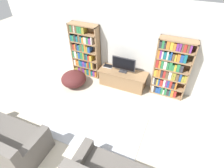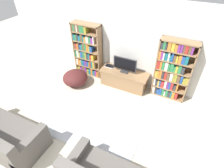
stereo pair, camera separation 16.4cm
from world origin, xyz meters
The scene contains 9 objects.
wall_back centered at (0.00, 4.23, 1.30)m, with size 8.80×0.06×2.60m.
bookshelf_left centered at (-1.42, 4.04, 0.86)m, with size 0.95×0.30×1.76m.
bookshelf_right centered at (1.31, 4.04, 0.89)m, with size 0.95×0.30×1.76m.
tv_stand centered at (-0.02, 3.89, 0.26)m, with size 1.50×0.55×0.52m.
television centered at (-0.02, 3.90, 0.78)m, with size 0.72×0.16×0.48m.
laptop centered at (-0.56, 3.99, 0.54)m, with size 0.30×0.20×0.03m.
area_rug centered at (-0.11, 2.10, 0.01)m, with size 2.43×1.48×0.02m.
couch_left_sectional centered at (-1.65, 0.77, 0.30)m, with size 1.96×0.89×0.87m.
beanbag_ottoman centered at (-1.46, 3.30, 0.23)m, with size 0.79×0.79×0.47m, color #4C1E1E.
Camera 2 is at (1.56, -0.24, 3.56)m, focal length 28.00 mm.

